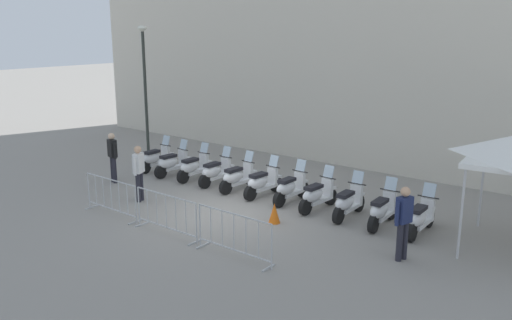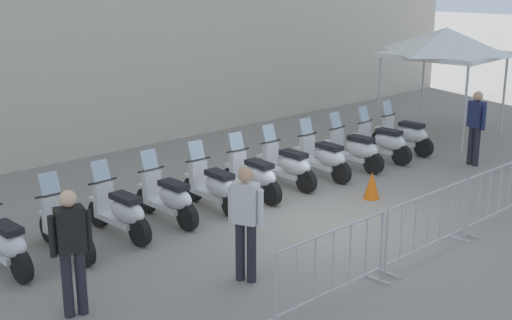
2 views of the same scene
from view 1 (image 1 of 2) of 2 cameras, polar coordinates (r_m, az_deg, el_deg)
The scene contains 21 objects.
ground_plane at distance 15.09m, azimuth -3.78°, elevation -5.74°, with size 120.00×120.00×0.00m, color gray.
building_facade at distance 20.96m, azimuth 11.63°, elevation 15.66°, with size 28.00×2.40×11.64m, color beige.
motorcycle_0 at distance 19.80m, azimuth -10.90°, elevation 0.15°, with size 0.56×1.73×1.24m.
motorcycle_1 at distance 19.00m, azimuth -9.13°, elevation -0.35°, with size 0.62×1.72×1.24m.
motorcycle_2 at distance 18.32m, azimuth -6.80°, elevation -0.80°, with size 0.56×1.73×1.24m.
motorcycle_3 at distance 17.65m, azimuth -4.42°, elevation -1.30°, with size 0.58×1.73×1.24m.
motorcycle_4 at distance 16.96m, azimuth -2.05°, elevation -1.90°, with size 0.64×1.72×1.24m.
motorcycle_5 at distance 16.34m, azimuth 0.66°, elevation -2.50°, with size 0.65×1.72×1.24m.
motorcycle_6 at distance 15.81m, azimuth 3.73°, elevation -3.09°, with size 0.58×1.72×1.24m.
motorcycle_7 at distance 15.20m, azimuth 6.66°, elevation -3.85°, with size 0.65×1.72×1.24m.
motorcycle_8 at distance 14.70m, azimuth 10.01°, elevation -4.60°, with size 0.56×1.73×1.24m.
motorcycle_9 at distance 14.25m, azimuth 13.57°, elevation -5.37°, with size 0.56×1.72×1.24m.
motorcycle_10 at distance 13.95m, azimuth 17.48°, elevation -6.06°, with size 0.56×1.73×1.24m.
barrier_segment_0 at distance 15.24m, azimuth -15.52°, elevation -3.95°, with size 2.18×0.64×1.07m.
barrier_segment_1 at distance 13.54m, azimuth -9.78°, elevation -5.88°, with size 2.18×0.64×1.07m.
barrier_segment_2 at distance 12.03m, azimuth -2.44°, elevation -8.24°, with size 2.18×0.64×1.07m.
street_lamp at distance 21.17m, azimuth -12.04°, elevation 8.59°, with size 0.36×0.36×5.29m.
officer_near_row_end at distance 18.43m, azimuth -15.39°, elevation 0.57°, with size 0.52×0.33×1.73m.
officer_mid_plaza at distance 16.17m, azimuth -12.68°, elevation -1.08°, with size 0.32×0.53×1.73m.
officer_by_barriers at distance 12.18m, azimuth 15.81°, elevation -6.22°, with size 0.34×0.52×1.73m.
traffic_cone at distance 14.20m, azimuth 2.02°, elevation -5.82°, with size 0.32×0.32×0.55m, color orange.
Camera 1 is at (8.51, -11.40, 5.04)m, focal length 36.64 mm.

